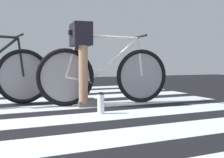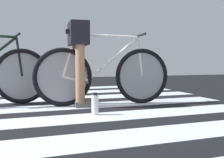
# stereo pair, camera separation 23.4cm
# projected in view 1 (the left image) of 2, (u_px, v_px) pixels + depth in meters

# --- Properties ---
(ground) EXTENTS (18.00, 14.00, 0.02)m
(ground) POSITION_uv_depth(u_px,v_px,m) (45.00, 120.00, 2.65)
(ground) COLOR black
(crosswalk_markings) EXTENTS (5.44, 6.52, 0.00)m
(crosswalk_markings) POSITION_uv_depth(u_px,v_px,m) (51.00, 121.00, 2.54)
(crosswalk_markings) COLOR silver
(crosswalk_markings) RESTS_ON ground
(bicycle_1_of_2) EXTENTS (1.73, 0.52, 0.93)m
(bicycle_1_of_2) POSITION_uv_depth(u_px,v_px,m) (105.00, 75.00, 3.54)
(bicycle_1_of_2) COLOR black
(bicycle_1_of_2) RESTS_ON ground
(cyclist_1_of_2) EXTENTS (0.35, 0.43, 1.02)m
(cyclist_1_of_2) POSITION_uv_depth(u_px,v_px,m) (81.00, 53.00, 3.43)
(cyclist_1_of_2) COLOR #A87A5B
(cyclist_1_of_2) RESTS_ON ground
(water_bottle) EXTENTS (0.07, 0.07, 0.23)m
(water_bottle) POSITION_uv_depth(u_px,v_px,m) (101.00, 104.00, 2.88)
(water_bottle) COLOR silver
(water_bottle) RESTS_ON ground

